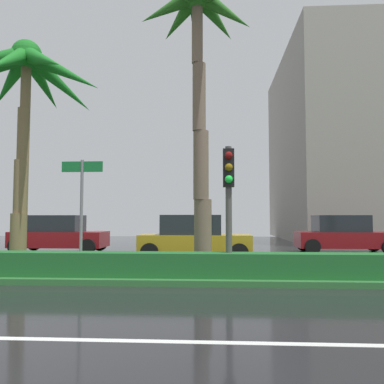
# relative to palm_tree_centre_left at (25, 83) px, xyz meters

# --- Properties ---
(ground_plane) EXTENTS (90.00, 42.00, 0.10)m
(ground_plane) POSITION_rel_palm_tree_centre_left_xyz_m (2.66, 0.83, -5.78)
(ground_plane) COLOR black
(median_strip) EXTENTS (85.50, 4.00, 0.15)m
(median_strip) POSITION_rel_palm_tree_centre_left_xyz_m (2.66, -0.17, -5.66)
(median_strip) COLOR #2D6B33
(median_strip) RESTS_ON ground_plane
(median_hedge) EXTENTS (76.50, 0.70, 0.60)m
(median_hedge) POSITION_rel_palm_tree_centre_left_xyz_m (2.66, -1.57, -5.28)
(median_hedge) COLOR #1E6028
(median_hedge) RESTS_ON median_strip
(palm_tree_centre_left) EXTENTS (4.89, 4.81, 6.93)m
(palm_tree_centre_left) POSITION_rel_palm_tree_centre_left_xyz_m (0.00, 0.00, 0.00)
(palm_tree_centre_left) COLOR brown
(palm_tree_centre_left) RESTS_ON median_strip
(palm_tree_centre) EXTENTS (3.53, 3.53, 8.54)m
(palm_tree_centre) POSITION_rel_palm_tree_centre_left_xyz_m (5.30, -0.18, 1.23)
(palm_tree_centre) COLOR #705C4B
(palm_tree_centre) RESTS_ON median_strip
(traffic_signal_median_right) EXTENTS (0.28, 0.43, 3.28)m
(traffic_signal_median_right) POSITION_rel_palm_tree_centre_left_xyz_m (6.14, -1.49, -3.32)
(traffic_signal_median_right) COLOR #4C4C47
(traffic_signal_median_right) RESTS_ON median_strip
(street_name_sign) EXTENTS (1.10, 0.08, 3.00)m
(street_name_sign) POSITION_rel_palm_tree_centre_left_xyz_m (2.29, -1.29, -3.65)
(street_name_sign) COLOR slate
(street_name_sign) RESTS_ON median_strip
(car_in_traffic_leading) EXTENTS (4.30, 2.02, 1.72)m
(car_in_traffic_leading) POSITION_rel_palm_tree_centre_left_xyz_m (-1.54, 6.61, -4.91)
(car_in_traffic_leading) COLOR maroon
(car_in_traffic_leading) RESTS_ON ground_plane
(car_in_traffic_second) EXTENTS (4.30, 2.02, 1.72)m
(car_in_traffic_second) POSITION_rel_palm_tree_centre_left_xyz_m (4.96, 3.95, -4.91)
(car_in_traffic_second) COLOR #B28C1E
(car_in_traffic_second) RESTS_ON ground_plane
(car_in_traffic_third) EXTENTS (4.30, 2.02, 1.72)m
(car_in_traffic_third) POSITION_rel_palm_tree_centre_left_xyz_m (11.65, 7.09, -4.91)
(car_in_traffic_third) COLOR maroon
(car_in_traffic_third) RESTS_ON ground_plane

